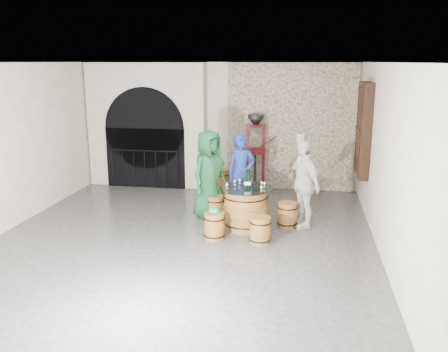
% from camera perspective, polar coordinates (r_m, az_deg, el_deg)
% --- Properties ---
extents(ground, '(8.00, 8.00, 0.00)m').
position_cam_1_polar(ground, '(8.91, -4.96, -7.60)').
color(ground, '#2C2C2F').
rests_on(ground, ground).
extents(wall_back, '(8.00, 0.00, 8.00)m').
position_cam_1_polar(wall_back, '(12.32, -0.38, 6.08)').
color(wall_back, beige).
rests_on(wall_back, ground).
extents(wall_front, '(8.00, 0.00, 8.00)m').
position_cam_1_polar(wall_front, '(4.84, -17.50, -6.55)').
color(wall_front, beige).
rests_on(wall_front, ground).
extents(wall_left, '(0.00, 8.00, 8.00)m').
position_cam_1_polar(wall_left, '(9.95, -25.08, 2.98)').
color(wall_left, beige).
rests_on(wall_left, ground).
extents(wall_right, '(0.00, 8.00, 8.00)m').
position_cam_1_polar(wall_right, '(8.29, 18.91, 1.63)').
color(wall_right, beige).
rests_on(wall_right, ground).
extents(ceiling, '(8.00, 8.00, 0.00)m').
position_cam_1_polar(ceiling, '(8.31, -5.42, 13.45)').
color(ceiling, beige).
rests_on(ceiling, wall_back).
extents(stone_facing_panel, '(3.20, 0.12, 3.18)m').
position_cam_1_polar(stone_facing_panel, '(12.07, 8.05, 5.80)').
color(stone_facing_panel, '#AFA28B').
rests_on(stone_facing_panel, ground).
extents(arched_opening, '(3.10, 0.60, 3.19)m').
position_cam_1_polar(arched_opening, '(12.55, -9.21, 5.96)').
color(arched_opening, beige).
rests_on(arched_opening, ground).
extents(shuttered_window, '(0.23, 1.10, 2.00)m').
position_cam_1_polar(shuttered_window, '(10.58, 16.41, 5.38)').
color(shuttered_window, black).
rests_on(shuttered_window, wall_right).
extents(barrel_table, '(1.07, 1.07, 0.82)m').
position_cam_1_polar(barrel_table, '(9.34, 2.61, -3.89)').
color(barrel_table, '#935F2A').
rests_on(barrel_table, ground).
extents(barrel_stool_left, '(0.40, 0.40, 0.50)m').
position_cam_1_polar(barrel_stool_left, '(9.93, -1.07, -3.78)').
color(barrel_stool_left, '#935F2A').
rests_on(barrel_stool_left, ground).
extents(barrel_stool_far, '(0.40, 0.40, 0.50)m').
position_cam_1_polar(barrel_stool_far, '(10.19, 2.18, -3.34)').
color(barrel_stool_far, '#935F2A').
rests_on(barrel_stool_far, ground).
extents(barrel_stool_right, '(0.40, 0.40, 0.50)m').
position_cam_1_polar(barrel_stool_right, '(9.54, 7.61, -4.64)').
color(barrel_stool_right, '#935F2A').
rests_on(barrel_stool_right, ground).
extents(barrel_stool_near_right, '(0.40, 0.40, 0.50)m').
position_cam_1_polar(barrel_stool_near_right, '(8.64, 4.38, -6.52)').
color(barrel_stool_near_right, '#935F2A').
rests_on(barrel_stool_near_right, ground).
extents(barrel_stool_near_left, '(0.40, 0.40, 0.50)m').
position_cam_1_polar(barrel_stool_near_left, '(8.83, -1.17, -6.04)').
color(barrel_stool_near_left, '#935F2A').
rests_on(barrel_stool_near_left, ground).
extents(green_cap, '(0.24, 0.19, 0.11)m').
position_cam_1_polar(green_cap, '(8.73, -1.16, -4.23)').
color(green_cap, '#0D9541').
rests_on(green_cap, barrel_stool_near_left).
extents(person_green, '(0.97, 1.08, 1.86)m').
position_cam_1_polar(person_green, '(9.87, -1.82, 0.22)').
color(person_green, '#124223').
rests_on(person_green, ground).
extents(person_blue, '(0.73, 0.62, 1.71)m').
position_cam_1_polar(person_blue, '(10.30, 2.09, 0.36)').
color(person_blue, navy).
rests_on(person_blue, ground).
extents(person_white, '(0.92, 1.09, 1.75)m').
position_cam_1_polar(person_white, '(9.43, 9.49, -0.94)').
color(person_white, silver).
rests_on(person_white, ground).
extents(wine_bottle_left, '(0.08, 0.08, 0.32)m').
position_cam_1_polar(wine_bottle_left, '(9.16, 2.68, -0.68)').
color(wine_bottle_left, black).
rests_on(wine_bottle_left, barrel_table).
extents(wine_bottle_center, '(0.08, 0.08, 0.32)m').
position_cam_1_polar(wine_bottle_center, '(9.17, 3.03, -0.67)').
color(wine_bottle_center, black).
rests_on(wine_bottle_center, barrel_table).
extents(wine_bottle_right, '(0.08, 0.08, 0.32)m').
position_cam_1_polar(wine_bottle_right, '(9.33, 3.06, -0.42)').
color(wine_bottle_right, black).
rests_on(wine_bottle_right, barrel_table).
extents(tasting_glass_a, '(0.05, 0.05, 0.10)m').
position_cam_1_polar(tasting_glass_a, '(9.17, 0.36, -1.19)').
color(tasting_glass_a, '#CA6327').
rests_on(tasting_glass_a, barrel_table).
extents(tasting_glass_b, '(0.05, 0.05, 0.10)m').
position_cam_1_polar(tasting_glass_b, '(9.29, 4.87, -1.04)').
color(tasting_glass_b, '#CA6327').
rests_on(tasting_glass_b, barrel_table).
extents(tasting_glass_c, '(0.05, 0.05, 0.10)m').
position_cam_1_polar(tasting_glass_c, '(9.52, 1.91, -0.63)').
color(tasting_glass_c, '#CA6327').
rests_on(tasting_glass_c, barrel_table).
extents(tasting_glass_d, '(0.05, 0.05, 0.10)m').
position_cam_1_polar(tasting_glass_d, '(9.33, 4.55, -0.97)').
color(tasting_glass_d, '#CA6327').
rests_on(tasting_glass_d, barrel_table).
extents(tasting_glass_e, '(0.05, 0.05, 0.10)m').
position_cam_1_polar(tasting_glass_e, '(9.00, 4.51, -1.52)').
color(tasting_glass_e, '#CA6327').
rests_on(tasting_glass_e, barrel_table).
extents(tasting_glass_f, '(0.05, 0.05, 0.10)m').
position_cam_1_polar(tasting_glass_f, '(9.41, 1.31, -0.80)').
color(tasting_glass_f, '#CA6327').
rests_on(tasting_glass_f, barrel_table).
extents(side_barrel, '(0.49, 0.49, 0.65)m').
position_cam_1_polar(side_barrel, '(11.67, -0.50, -0.73)').
color(side_barrel, '#935F2A').
rests_on(side_barrel, ground).
extents(corking_press, '(0.81, 0.46, 1.95)m').
position_cam_1_polar(corking_press, '(11.81, 3.79, 3.44)').
color(corking_press, '#480C12').
rests_on(corking_press, ground).
extents(control_box, '(0.18, 0.10, 0.22)m').
position_cam_1_polar(control_box, '(12.03, 9.19, 4.52)').
color(control_box, silver).
rests_on(control_box, wall_back).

